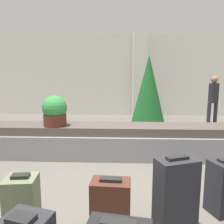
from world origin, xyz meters
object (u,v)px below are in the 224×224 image
at_px(traveler_0, 213,97).
at_px(suitcase_7, 224,187).
at_px(suitcase_4, 111,204).
at_px(decorated_tree, 148,89).
at_px(pillar, 139,75).
at_px(suitcase_6, 175,196).
at_px(potted_plant_0, 55,111).
at_px(suitcase_5, 23,210).

bearing_deg(traveler_0, suitcase_7, 158.75).
xyz_separation_m(suitcase_7, traveler_0, (1.67, 4.49, 0.62)).
height_order(suitcase_4, decorated_tree, decorated_tree).
bearing_deg(suitcase_7, pillar, 74.66).
distance_m(suitcase_4, suitcase_6, 0.63).
bearing_deg(potted_plant_0, suitcase_6, -48.79).
relative_size(suitcase_4, decorated_tree, 0.24).
distance_m(traveler_0, decorated_tree, 2.06).
bearing_deg(potted_plant_0, suitcase_7, -35.14).
xyz_separation_m(suitcase_5, traveler_0, (3.69, 5.01, 0.61)).
relative_size(suitcase_7, potted_plant_0, 1.09).
bearing_deg(suitcase_7, potted_plant_0, 125.15).
distance_m(pillar, decorated_tree, 1.95).
bearing_deg(traveler_0, suitcase_5, 142.86).
relative_size(pillar, potted_plant_0, 5.60).
xyz_separation_m(suitcase_4, traveler_0, (2.91, 4.78, 0.67)).
distance_m(pillar, traveler_0, 2.73).
relative_size(potted_plant_0, decorated_tree, 0.27).
bearing_deg(suitcase_5, pillar, 69.92).
bearing_deg(pillar, decorated_tree, -86.48).
relative_size(pillar, suitcase_6, 4.18).
xyz_separation_m(suitcase_6, potted_plant_0, (-1.76, 2.01, 0.50)).
relative_size(suitcase_5, potted_plant_0, 1.13).
bearing_deg(suitcase_4, suitcase_6, -0.86).
distance_m(pillar, suitcase_6, 6.50).
bearing_deg(suitcase_4, suitcase_7, 16.89).
distance_m(suitcase_7, potted_plant_0, 2.96).
xyz_separation_m(pillar, suitcase_7, (0.46, -6.04, -1.30)).
bearing_deg(pillar, suitcase_5, -103.30).
distance_m(suitcase_4, suitcase_7, 1.27).
xyz_separation_m(suitcase_5, decorated_tree, (1.67, 4.67, 0.85)).
relative_size(suitcase_6, potted_plant_0, 1.34).
height_order(suitcase_5, potted_plant_0, potted_plant_0).
height_order(suitcase_4, suitcase_7, suitcase_7).
bearing_deg(suitcase_6, potted_plant_0, 111.24).
xyz_separation_m(pillar, suitcase_5, (-1.55, -6.57, -1.29)).
height_order(pillar, decorated_tree, pillar).
bearing_deg(suitcase_4, traveler_0, 62.24).
relative_size(suitcase_5, suitcase_7, 1.04).
bearing_deg(suitcase_6, suitcase_5, 167.59).
bearing_deg(decorated_tree, suitcase_4, -101.33).
bearing_deg(suitcase_4, suitcase_5, -159.80).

